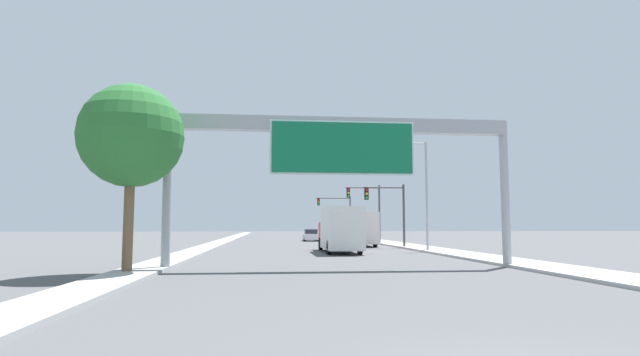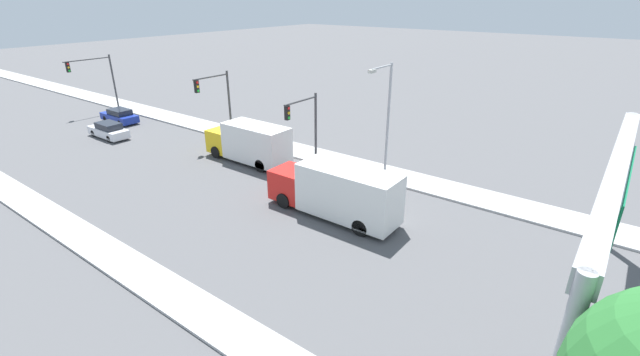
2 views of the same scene
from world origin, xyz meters
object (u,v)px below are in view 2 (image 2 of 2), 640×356
(truck_box_secondary, at_px, (250,143))
(traffic_light_mid_block, at_px, (219,97))
(truck_box_primary, at_px, (337,191))
(car_near_center, at_px, (109,130))
(sign_gantry, at_px, (613,195))
(traffic_light_near_intersection, at_px, (306,120))
(traffic_light_far_intersection, at_px, (98,74))
(street_lamp_right, at_px, (386,114))
(car_far_center, at_px, (120,116))

(truck_box_secondary, relative_size, traffic_light_mid_block, 1.21)
(truck_box_primary, bearing_deg, car_near_center, 90.00)
(traffic_light_mid_block, bearing_deg, truck_box_primary, -108.44)
(sign_gantry, relative_size, traffic_light_near_intersection, 2.96)
(truck_box_primary, distance_m, traffic_light_near_intersection, 8.98)
(traffic_light_far_intersection, xyz_separation_m, street_lamp_right, (1.40, -36.32, 0.76))
(traffic_light_mid_block, distance_m, traffic_light_far_intersection, 20.01)
(car_near_center, bearing_deg, traffic_light_mid_block, -60.28)
(sign_gantry, distance_m, truck_box_secondary, 25.24)
(car_far_center, distance_m, truck_box_primary, 30.91)
(traffic_light_mid_block, bearing_deg, traffic_light_near_intersection, -90.35)
(car_near_center, relative_size, traffic_light_near_intersection, 0.81)
(truck_box_primary, xyz_separation_m, truck_box_secondary, (3.50, 10.96, -0.05))
(traffic_light_near_intersection, bearing_deg, street_lamp_right, -81.51)
(truck_box_primary, bearing_deg, traffic_light_near_intersection, 50.69)
(sign_gantry, height_order, truck_box_primary, sign_gantry)
(traffic_light_mid_block, bearing_deg, truck_box_secondary, -109.82)
(sign_gantry, xyz_separation_m, traffic_light_far_intersection, (6.82, 50.10, -1.62))
(car_far_center, xyz_separation_m, street_lamp_right, (2.97, -30.27, 4.38))
(car_near_center, relative_size, traffic_light_far_intersection, 0.73)
(sign_gantry, bearing_deg, traffic_light_mid_block, 76.30)
(traffic_light_near_intersection, xyz_separation_m, traffic_light_far_intersection, (-0.46, 30.00, 0.50))
(car_far_center, distance_m, traffic_light_near_intersection, 24.24)
(traffic_light_far_intersection, relative_size, street_lamp_right, 0.74)
(traffic_light_far_intersection, bearing_deg, truck_box_primary, -97.85)
(truck_box_secondary, distance_m, traffic_light_near_intersection, 5.15)
(sign_gantry, bearing_deg, car_near_center, 87.49)
(truck_box_secondary, height_order, traffic_light_near_intersection, traffic_light_near_intersection)
(traffic_light_near_intersection, bearing_deg, car_near_center, 105.60)
(car_near_center, bearing_deg, truck_box_secondary, -77.33)
(sign_gantry, relative_size, truck_box_secondary, 2.17)
(sign_gantry, distance_m, traffic_light_mid_block, 31.02)
(traffic_light_near_intersection, distance_m, street_lamp_right, 6.51)
(car_far_center, distance_m, traffic_light_mid_block, 14.55)
(traffic_light_far_intersection, bearing_deg, traffic_light_mid_block, -88.52)
(sign_gantry, height_order, traffic_light_mid_block, sign_gantry)
(truck_box_secondary, height_order, traffic_light_far_intersection, traffic_light_far_intersection)
(car_near_center, relative_size, traffic_light_mid_block, 0.72)
(truck_box_secondary, height_order, street_lamp_right, street_lamp_right)
(car_near_center, height_order, car_far_center, car_near_center)
(traffic_light_near_intersection, bearing_deg, sign_gantry, -109.90)
(truck_box_secondary, xyz_separation_m, street_lamp_right, (2.97, -10.53, 3.43))
(truck_box_primary, bearing_deg, traffic_light_far_intersection, 82.15)
(car_near_center, xyz_separation_m, street_lamp_right, (6.47, -26.10, 4.37))
(truck_box_secondary, distance_m, traffic_light_mid_block, 6.69)
(street_lamp_right, bearing_deg, traffic_light_near_intersection, 98.49)
(traffic_light_far_intersection, distance_m, street_lamp_right, 36.35)
(truck_box_secondary, bearing_deg, car_far_center, 90.00)
(sign_gantry, xyz_separation_m, car_near_center, (1.75, 39.88, -5.23))
(car_near_center, relative_size, car_far_center, 0.99)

